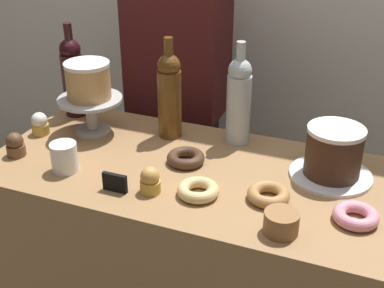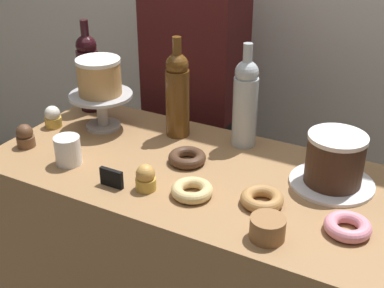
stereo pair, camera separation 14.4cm
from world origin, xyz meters
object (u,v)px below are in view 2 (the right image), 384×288
at_px(donut_chocolate, 187,158).
at_px(price_sign_chalkboard, 112,178).
at_px(wine_bottle_clear, 245,102).
at_px(barista_figure, 195,112).
at_px(coffee_cup_ceramic, 68,150).
at_px(donut_pink, 348,227).
at_px(white_layer_cake, 99,77).
at_px(chocolate_round_cake, 335,159).
at_px(cake_stand_pedestal, 102,105).
at_px(cupcake_caramel, 146,178).
at_px(donut_maple, 262,199).
at_px(cookie_stack, 268,228).
at_px(wine_bottle_amber, 177,93).
at_px(donut_glazed, 192,190).
at_px(cupcake_vanilla, 53,117).
at_px(wine_bottle_dark_red, 89,71).
at_px(cupcake_chocolate, 25,136).

relative_size(donut_chocolate, price_sign_chalkboard, 1.60).
height_order(wine_bottle_clear, barista_figure, barista_figure).
bearing_deg(coffee_cup_ceramic, donut_pink, 3.83).
xyz_separation_m(white_layer_cake, chocolate_round_cake, (0.77, 0.00, -0.10)).
xyz_separation_m(cake_stand_pedestal, cupcake_caramel, (0.34, -0.26, -0.05)).
xyz_separation_m(wine_bottle_clear, donut_maple, (0.18, -0.29, -0.13)).
bearing_deg(cookie_stack, donut_chocolate, 146.11).
xyz_separation_m(chocolate_round_cake, wine_bottle_amber, (-0.53, 0.07, 0.06)).
bearing_deg(donut_glazed, wine_bottle_clear, 89.81).
height_order(wine_bottle_amber, donut_pink, wine_bottle_amber).
relative_size(cake_stand_pedestal, cookie_stack, 2.48).
bearing_deg(cookie_stack, chocolate_round_cake, 76.85).
xyz_separation_m(cupcake_vanilla, coffee_cup_ceramic, (0.21, -0.17, 0.01)).
relative_size(chocolate_round_cake, cookie_stack, 1.87).
xyz_separation_m(donut_maple, coffee_cup_ceramic, (-0.58, -0.07, 0.03)).
relative_size(cake_stand_pedestal, wine_bottle_dark_red, 0.64).
bearing_deg(cupcake_chocolate, wine_bottle_dark_red, 90.64).
distance_m(donut_pink, coffee_cup_ceramic, 0.80).
distance_m(cake_stand_pedestal, donut_glazed, 0.52).
bearing_deg(cupcake_vanilla, donut_chocolate, -0.32).
height_order(cake_stand_pedestal, wine_bottle_clear, wine_bottle_clear).
relative_size(wine_bottle_clear, coffee_cup_ceramic, 3.83).
height_order(chocolate_round_cake, cookie_stack, chocolate_round_cake).
bearing_deg(cupcake_caramel, coffee_cup_ceramic, 177.40).
relative_size(cupcake_vanilla, donut_pink, 0.66).
xyz_separation_m(wine_bottle_dark_red, donut_glazed, (0.59, -0.33, -0.13)).
distance_m(cake_stand_pedestal, donut_chocolate, 0.38).
bearing_deg(coffee_cup_ceramic, price_sign_chalkboard, -13.21).
distance_m(white_layer_cake, donut_pink, 0.90).
xyz_separation_m(wine_bottle_clear, cupcake_vanilla, (-0.61, -0.19, -0.11)).
distance_m(donut_glazed, cookie_stack, 0.25).
height_order(price_sign_chalkboard, coffee_cup_ceramic, coffee_cup_ceramic).
height_order(chocolate_round_cake, cupcake_caramel, chocolate_round_cake).
xyz_separation_m(chocolate_round_cake, cookie_stack, (-0.07, -0.30, -0.05)).
distance_m(wine_bottle_dark_red, cookie_stack, 0.94).
bearing_deg(price_sign_chalkboard, cupcake_vanilla, 151.66).
bearing_deg(white_layer_cake, donut_chocolate, -12.06).
bearing_deg(barista_figure, cupcake_vanilla, -120.13).
bearing_deg(cookie_stack, price_sign_chalkboard, 178.32).
xyz_separation_m(white_layer_cake, cupcake_chocolate, (-0.13, -0.23, -0.15)).
bearing_deg(cake_stand_pedestal, cupcake_chocolate, -119.48).
height_order(cake_stand_pedestal, cupcake_caramel, cake_stand_pedestal).
bearing_deg(coffee_cup_ceramic, cake_stand_pedestal, 103.99).
bearing_deg(donut_glazed, donut_chocolate, 122.95).
bearing_deg(barista_figure, white_layer_cake, -107.63).
relative_size(chocolate_round_cake, wine_bottle_clear, 0.48).
xyz_separation_m(wine_bottle_clear, cupcake_chocolate, (-0.59, -0.34, -0.11)).
relative_size(white_layer_cake, barista_figure, 0.09).
bearing_deg(chocolate_round_cake, cookie_stack, -103.15).
bearing_deg(donut_chocolate, chocolate_round_cake, 10.94).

